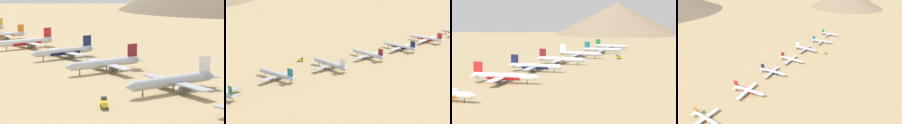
# 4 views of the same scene
# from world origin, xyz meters

# --- Properties ---
(ground_plane) EXTENTS (2550.23, 2550.23, 0.00)m
(ground_plane) POSITION_xyz_m (0.00, 0.00, 0.00)
(ground_plane) COLOR tan
(parked_jet_2) EXTENTS (39.49, 32.07, 11.39)m
(parked_jet_2) POSITION_xyz_m (-12.45, -105.37, 3.79)
(parked_jet_2) COLOR silver
(parked_jet_2) RESTS_ON ground
(parked_jet_3) EXTENTS (46.03, 37.38, 13.28)m
(parked_jet_3) POSITION_xyz_m (-4.66, -50.02, 4.42)
(parked_jet_3) COLOR white
(parked_jet_3) RESTS_ON ground
(parked_jet_4) EXTENTS (44.14, 35.77, 12.75)m
(parked_jet_4) POSITION_xyz_m (-3.35, 2.62, 4.24)
(parked_jet_4) COLOR silver
(parked_jet_4) RESTS_ON ground
(parked_jet_5) EXTENTS (45.56, 37.01, 13.14)m
(parked_jet_5) POSITION_xyz_m (1.97, 51.43, 4.42)
(parked_jet_5) COLOR silver
(parked_jet_5) RESTS_ON ground
(parked_jet_6) EXTENTS (47.25, 38.43, 13.62)m
(parked_jet_6) POSITION_xyz_m (5.36, 103.77, 4.59)
(parked_jet_6) COLOR #B2B7C1
(parked_jet_6) RESTS_ON ground
(service_truck) EXTENTS (4.94, 5.69, 3.90)m
(service_truck) POSITION_xyz_m (43.38, 107.02, 2.08)
(service_truck) COLOR yellow
(service_truck) RESTS_ON ground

